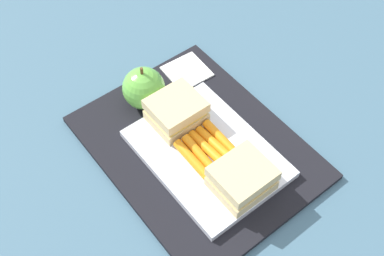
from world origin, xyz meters
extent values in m
plane|color=#42667A|center=(0.00, 0.00, 0.00)|extent=(2.40, 2.40, 0.00)
cube|color=black|center=(0.00, 0.00, 0.01)|extent=(0.36, 0.28, 0.01)
cube|color=white|center=(-0.03, 0.00, 0.02)|extent=(0.23, 0.17, 0.01)
cube|color=#DBC189|center=(-0.10, 0.00, 0.03)|extent=(0.07, 0.08, 0.02)
cube|color=#F4CC4C|center=(-0.10, 0.00, 0.04)|extent=(0.07, 0.07, 0.01)
cube|color=#DBC189|center=(-0.10, 0.00, 0.06)|extent=(0.07, 0.08, 0.02)
cube|color=#DBC189|center=(0.05, 0.00, 0.03)|extent=(0.07, 0.08, 0.02)
cube|color=#F4CC4C|center=(0.05, 0.00, 0.04)|extent=(0.07, 0.07, 0.01)
cube|color=#DBC189|center=(0.05, 0.00, 0.06)|extent=(0.07, 0.08, 0.02)
cylinder|color=orange|center=(-0.02, -0.03, 0.03)|extent=(0.08, 0.01, 0.02)
cylinder|color=orange|center=(-0.02, -0.01, 0.03)|extent=(0.08, 0.01, 0.02)
cylinder|color=orange|center=(-0.02, 0.00, 0.03)|extent=(0.08, 0.01, 0.02)
cylinder|color=orange|center=(-0.03, 0.02, 0.03)|extent=(0.08, 0.01, 0.02)
cylinder|color=orange|center=(-0.03, 0.03, 0.03)|extent=(0.08, 0.01, 0.02)
sphere|color=#66B742|center=(0.12, 0.01, 0.05)|extent=(0.07, 0.07, 0.07)
cylinder|color=brown|center=(0.12, 0.01, 0.09)|extent=(0.00, 0.00, 0.01)
cube|color=white|center=(0.14, -0.08, 0.01)|extent=(0.07, 0.07, 0.00)
camera|label=1|loc=(-0.34, 0.28, 0.64)|focal=45.39mm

